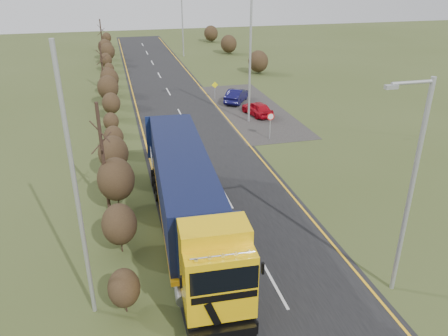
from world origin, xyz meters
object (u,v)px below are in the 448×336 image
streetlight_near (410,184)px  speed_sign (270,121)px  car_red_hatchback (257,109)px  lorry (187,195)px  car_blue_sedan (237,96)px

streetlight_near → speed_sign: 17.78m
car_red_hatchback → speed_sign: 5.98m
lorry → car_red_hatchback: bearing=64.6°
lorry → car_blue_sedan: lorry is taller
car_red_hatchback → streetlight_near: size_ratio=0.42×
car_red_hatchback → streetlight_near: (-2.05, -23.28, 4.18)m
car_red_hatchback → speed_sign: (-0.94, -5.85, 0.82)m
lorry → car_blue_sedan: 23.66m
lorry → streetlight_near: (7.29, -5.83, 2.49)m
car_blue_sedan → streetlight_near: bearing=119.6°
car_red_hatchback → car_blue_sedan: 4.52m
car_red_hatchback → car_blue_sedan: car_blue_sedan is taller
car_red_hatchback → car_blue_sedan: (-0.62, 4.48, 0.04)m
car_blue_sedan → lorry: bearing=100.8°
speed_sign → car_red_hatchback: bearing=80.9°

